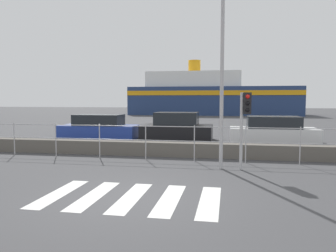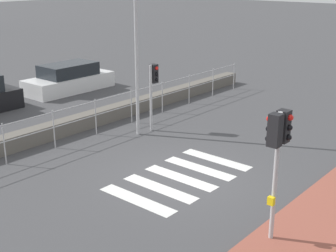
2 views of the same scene
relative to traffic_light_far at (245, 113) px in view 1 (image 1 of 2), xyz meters
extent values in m
plane|color=#424244|center=(-2.64, -3.48, -1.82)|extent=(160.00, 160.00, 0.00)
cube|color=silver|center=(-4.51, -3.48, -1.81)|extent=(0.45, 2.40, 0.01)
cube|color=silver|center=(-3.61, -3.48, -1.81)|extent=(0.45, 2.40, 0.01)
cube|color=silver|center=(-2.71, -3.48, -1.81)|extent=(0.45, 2.40, 0.01)
cube|color=silver|center=(-1.81, -3.48, -1.81)|extent=(0.45, 2.40, 0.01)
cube|color=silver|center=(-0.91, -3.48, -1.81)|extent=(0.45, 2.40, 0.01)
cube|color=#605B54|center=(-2.64, 2.12, -1.54)|extent=(22.38, 0.55, 0.55)
cylinder|color=#B2B2B5|center=(-2.64, 1.24, -0.56)|extent=(20.14, 0.03, 0.03)
cylinder|color=#B2B2B5|center=(-2.64, 1.24, -1.09)|extent=(20.14, 0.03, 0.03)
cylinder|color=#B2B2B5|center=(-9.05, 1.24, -1.16)|extent=(0.04, 0.04, 1.32)
cylinder|color=#B2B2B5|center=(-7.22, 1.24, -1.16)|extent=(0.04, 0.04, 1.32)
cylinder|color=#B2B2B5|center=(-5.39, 1.24, -1.16)|extent=(0.04, 0.04, 1.32)
cylinder|color=#B2B2B5|center=(-3.56, 1.24, -1.16)|extent=(0.04, 0.04, 1.32)
cylinder|color=#B2B2B5|center=(-1.73, 1.24, -1.16)|extent=(0.04, 0.04, 1.32)
cylinder|color=#B2B2B5|center=(0.10, 1.24, -1.16)|extent=(0.04, 0.04, 1.32)
cylinder|color=#B2B2B5|center=(1.93, 1.24, -1.16)|extent=(0.04, 0.04, 1.32)
cylinder|color=#B2B2B5|center=(-0.11, 0.01, -0.58)|extent=(0.10, 0.10, 2.47)
cube|color=black|center=(0.06, 0.01, 0.31)|extent=(0.24, 0.24, 0.68)
sphere|color=red|center=(0.06, -0.13, 0.52)|extent=(0.13, 0.13, 0.13)
sphere|color=black|center=(0.06, -0.13, 0.31)|extent=(0.13, 0.13, 0.13)
sphere|color=black|center=(0.06, -0.13, 0.10)|extent=(0.13, 0.13, 0.13)
cylinder|color=#B2B2B5|center=(-0.74, 0.09, 1.14)|extent=(0.12, 0.12, 5.91)
cube|color=navy|center=(-2.64, 38.49, 0.19)|extent=(24.08, 8.16, 4.01)
cube|color=white|center=(-5.53, 38.49, 3.29)|extent=(13.48, 6.53, 2.20)
cube|color=orange|center=(-2.64, 34.39, 1.31)|extent=(24.08, 0.08, 0.64)
cylinder|color=orange|center=(-5.53, 38.49, 5.30)|extent=(1.80, 1.80, 1.80)
cube|color=#233D9E|center=(-7.89, 7.28, -1.44)|extent=(4.50, 1.72, 0.76)
cube|color=#1E2328|center=(-7.89, 7.28, -0.75)|extent=(2.70, 1.51, 0.62)
cube|color=black|center=(-3.32, 7.28, -1.39)|extent=(3.88, 1.88, 0.84)
cube|color=#1E2328|center=(-3.32, 7.28, -0.63)|extent=(2.33, 1.65, 0.69)
cube|color=silver|center=(1.82, 7.28, -1.44)|extent=(4.45, 1.84, 0.75)
cube|color=#1E2328|center=(1.82, 7.28, -0.76)|extent=(2.67, 1.62, 0.61)
camera|label=1|loc=(-0.54, -10.59, 0.44)|focal=35.00mm
camera|label=2|loc=(-12.31, -11.16, 3.80)|focal=50.00mm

